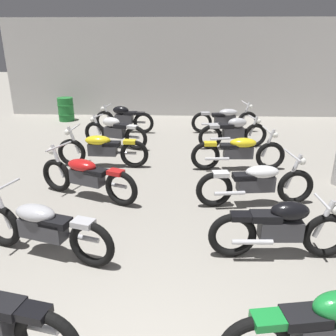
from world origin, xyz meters
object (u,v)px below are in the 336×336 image
(motorcycle_left_row_4, at_px, (115,131))
(motorcycle_right_row_2, at_px, (256,182))
(motorcycle_left_row_5, at_px, (124,118))
(motorcycle_left_row_1, at_px, (42,227))
(motorcycle_left_row_2, at_px, (87,176))
(motorcycle_right_row_3, at_px, (239,151))
(oil_drum, at_px, (66,109))
(motorcycle_right_row_0, at_px, (327,330))
(motorcycle_right_row_1, at_px, (281,228))
(motorcycle_left_row_3, at_px, (102,149))
(motorcycle_right_row_5, at_px, (225,119))
(motorcycle_right_row_4, at_px, (234,132))

(motorcycle_left_row_4, bearing_deg, motorcycle_right_row_2, -46.82)
(motorcycle_left_row_5, xyz_separation_m, motorcycle_right_row_2, (3.26, -5.14, -0.01))
(motorcycle_left_row_1, bearing_deg, motorcycle_left_row_2, 86.75)
(motorcycle_right_row_3, relative_size, oil_drum, 2.56)
(motorcycle_right_row_0, height_order, motorcycle_right_row_2, motorcycle_right_row_2)
(motorcycle_left_row_5, distance_m, motorcycle_right_row_1, 7.49)
(motorcycle_left_row_3, xyz_separation_m, motorcycle_right_row_3, (3.18, -0.06, 0.00))
(motorcycle_left_row_2, height_order, motorcycle_right_row_1, motorcycle_left_row_2)
(motorcycle_right_row_5, distance_m, oil_drum, 5.87)
(motorcycle_left_row_4, relative_size, motorcycle_left_row_5, 0.97)
(motorcycle_right_row_0, bearing_deg, motorcycle_right_row_5, 89.71)
(motorcycle_right_row_3, bearing_deg, motorcycle_right_row_5, 88.89)
(motorcycle_left_row_1, relative_size, oil_drum, 2.49)
(motorcycle_right_row_2, height_order, motorcycle_right_row_5, same)
(motorcycle_right_row_0, xyz_separation_m, motorcycle_right_row_1, (0.05, 1.76, 0.00))
(motorcycle_left_row_3, height_order, motorcycle_left_row_4, motorcycle_left_row_3)
(motorcycle_right_row_5, bearing_deg, motorcycle_right_row_1, -89.91)
(motorcycle_right_row_4, bearing_deg, motorcycle_right_row_3, -93.59)
(motorcycle_left_row_3, height_order, motorcycle_right_row_4, motorcycle_left_row_3)
(motorcycle_left_row_2, distance_m, motorcycle_right_row_0, 4.70)
(motorcycle_left_row_2, xyz_separation_m, motorcycle_right_row_5, (3.16, 5.07, 0.00))
(motorcycle_left_row_2, relative_size, motorcycle_left_row_4, 1.08)
(oil_drum, bearing_deg, motorcycle_right_row_1, -55.41)
(motorcycle_left_row_2, distance_m, motorcycle_left_row_3, 1.71)
(motorcycle_left_row_1, height_order, motorcycle_right_row_0, motorcycle_left_row_1)
(motorcycle_right_row_2, bearing_deg, motorcycle_right_row_5, 89.82)
(motorcycle_right_row_5, bearing_deg, motorcycle_right_row_3, -91.11)
(motorcycle_left_row_2, bearing_deg, motorcycle_left_row_5, 91.42)
(motorcycle_right_row_1, height_order, motorcycle_right_row_5, motorcycle_right_row_5)
(motorcycle_left_row_2, relative_size, motorcycle_left_row_5, 1.04)
(motorcycle_left_row_3, height_order, motorcycle_right_row_0, motorcycle_left_row_3)
(motorcycle_right_row_2, distance_m, motorcycle_right_row_3, 1.82)
(motorcycle_left_row_4, distance_m, motorcycle_right_row_4, 3.30)
(motorcycle_left_row_5, relative_size, motorcycle_right_row_5, 0.91)
(motorcycle_left_row_3, bearing_deg, motorcycle_right_row_0, -58.47)
(motorcycle_right_row_1, relative_size, motorcycle_right_row_4, 1.01)
(motorcycle_left_row_5, bearing_deg, motorcycle_left_row_4, -89.16)
(motorcycle_left_row_4, bearing_deg, motorcycle_right_row_4, 1.59)
(motorcycle_right_row_2, relative_size, motorcycle_right_row_5, 1.00)
(motorcycle_left_row_3, distance_m, motorcycle_right_row_4, 3.69)
(motorcycle_left_row_2, bearing_deg, motorcycle_left_row_3, 93.13)
(motorcycle_right_row_3, relative_size, motorcycle_right_row_5, 1.00)
(motorcycle_left_row_3, relative_size, motorcycle_right_row_4, 1.11)
(motorcycle_left_row_5, relative_size, motorcycle_right_row_4, 1.01)
(motorcycle_left_row_4, bearing_deg, motorcycle_left_row_3, -89.79)
(motorcycle_right_row_3, bearing_deg, oil_drum, 139.19)
(motorcycle_left_row_4, relative_size, oil_drum, 2.23)
(motorcycle_right_row_0, height_order, motorcycle_right_row_3, motorcycle_right_row_3)
(oil_drum, bearing_deg, motorcycle_right_row_4, -28.63)
(motorcycle_right_row_2, bearing_deg, motorcycle_left_row_5, 122.42)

